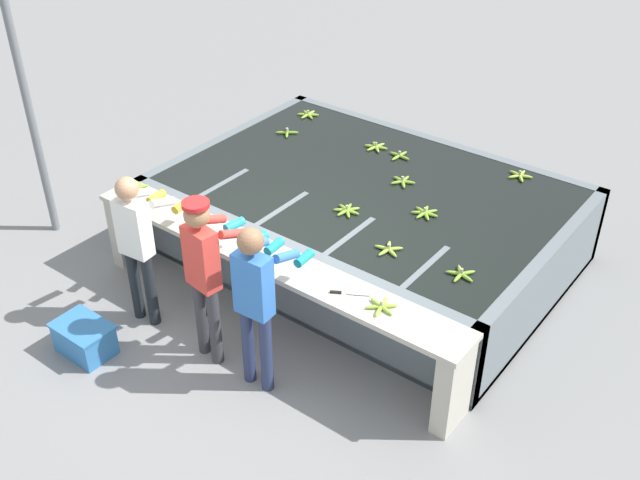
{
  "coord_description": "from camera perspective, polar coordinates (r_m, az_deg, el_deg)",
  "views": [
    {
      "loc": [
        3.83,
        -3.97,
        4.81
      ],
      "look_at": [
        0.0,
        1.05,
        0.62
      ],
      "focal_mm": 42.0,
      "sensor_mm": 36.0,
      "label": 1
    }
  ],
  "objects": [
    {
      "name": "banana_bunch_floating_8",
      "position": [
        6.97,
        5.24,
        -0.7
      ],
      "size": [
        0.28,
        0.27,
        0.08
      ],
      "color": "#93BC3D",
      "rests_on": "wash_tank"
    },
    {
      "name": "knife_1",
      "position": [
        6.42,
        1.83,
        -4.04
      ],
      "size": [
        0.32,
        0.2,
        0.02
      ],
      "color": "silver",
      "rests_on": "work_ledge"
    },
    {
      "name": "banana_bunch_floating_6",
      "position": [
        6.74,
        10.7,
        -2.56
      ],
      "size": [
        0.28,
        0.27,
        0.08
      ],
      "color": "#7FAD33",
      "rests_on": "wash_tank"
    },
    {
      "name": "banana_bunch_ledge_0",
      "position": [
        6.27,
        4.7,
        -5.06
      ],
      "size": [
        0.28,
        0.28,
        0.08
      ],
      "color": "#93BC3D",
      "rests_on": "work_ledge"
    },
    {
      "name": "banana_bunch_floating_2",
      "position": [
        8.62,
        6.07,
        6.41
      ],
      "size": [
        0.28,
        0.28,
        0.08
      ],
      "color": "#7FAD33",
      "rests_on": "wash_tank"
    },
    {
      "name": "banana_bunch_floating_9",
      "position": [
        8.8,
        4.28,
        7.09
      ],
      "size": [
        0.28,
        0.28,
        0.08
      ],
      "color": "#93BC3D",
      "rests_on": "wash_tank"
    },
    {
      "name": "work_ledge",
      "position": [
        7.05,
        -4.06,
        -2.92
      ],
      "size": [
        4.21,
        0.45,
        0.88
      ],
      "color": "#B7B2A3",
      "rests_on": "ground"
    },
    {
      "name": "wash_tank",
      "position": [
        8.25,
        3.55,
        1.52
      ],
      "size": [
        4.21,
        2.91,
        0.88
      ],
      "color": "slate",
      "rests_on": "ground"
    },
    {
      "name": "banana_bunch_floating_5",
      "position": [
        9.6,
        -0.92,
        9.54
      ],
      "size": [
        0.26,
        0.28,
        0.08
      ],
      "color": "#93BC3D",
      "rests_on": "wash_tank"
    },
    {
      "name": "knife_0",
      "position": [
        6.96,
        -3.84,
        -0.77
      ],
      "size": [
        0.16,
        0.33,
        0.02
      ],
      "color": "silver",
      "rests_on": "work_ledge"
    },
    {
      "name": "support_post_left",
      "position": [
        8.73,
        -21.39,
        9.7
      ],
      "size": [
        0.09,
        0.09,
        3.2
      ],
      "color": "slate",
      "rests_on": "ground"
    },
    {
      "name": "banana_bunch_floating_1",
      "position": [
        9.13,
        -2.54,
        8.19
      ],
      "size": [
        0.24,
        0.24,
        0.08
      ],
      "color": "#75A333",
      "rests_on": "wash_tank"
    },
    {
      "name": "banana_bunch_ledge_1",
      "position": [
        8.15,
        -13.89,
        3.88
      ],
      "size": [
        0.28,
        0.28,
        0.08
      ],
      "color": "#7FAD33",
      "rests_on": "work_ledge"
    },
    {
      "name": "worker_1",
      "position": [
        6.59,
        -8.73,
        -1.95
      ],
      "size": [
        0.47,
        0.74,
        1.68
      ],
      "color": "#38383D",
      "rests_on": "ground"
    },
    {
      "name": "crate",
      "position": [
        7.4,
        -17.5,
        -7.16
      ],
      "size": [
        0.55,
        0.39,
        0.32
      ],
      "color": "#3375B7",
      "rests_on": "ground"
    },
    {
      "name": "worker_2",
      "position": [
        6.26,
        -4.87,
        -4.14
      ],
      "size": [
        0.43,
        0.72,
        1.65
      ],
      "color": "navy",
      "rests_on": "ground"
    },
    {
      "name": "banana_bunch_floating_7",
      "position": [
        8.44,
        14.97,
        4.77
      ],
      "size": [
        0.28,
        0.27,
        0.08
      ],
      "color": "#9EC642",
      "rests_on": "wash_tank"
    },
    {
      "name": "worker_0",
      "position": [
        7.2,
        -13.72,
        0.21
      ],
      "size": [
        0.45,
        0.73,
        1.61
      ],
      "color": "#1E2328",
      "rests_on": "ground"
    },
    {
      "name": "banana_bunch_floating_4",
      "position": [
        7.56,
        8.0,
        2.07
      ],
      "size": [
        0.28,
        0.28,
        0.08
      ],
      "color": "#7FAD33",
      "rests_on": "wash_tank"
    },
    {
      "name": "ground_plane",
      "position": [
        7.31,
        -5.03,
        -7.65
      ],
      "size": [
        80.0,
        80.0,
        0.0
      ],
      "primitive_type": "plane",
      "color": "gray",
      "rests_on": "ground"
    },
    {
      "name": "banana_bunch_floating_3",
      "position": [
        7.53,
        2.07,
        2.28
      ],
      "size": [
        0.28,
        0.28,
        0.08
      ],
      "color": "#7FAD33",
      "rests_on": "wash_tank"
    },
    {
      "name": "banana_bunch_floating_0",
      "position": [
        8.09,
        6.31,
        4.47
      ],
      "size": [
        0.28,
        0.27,
        0.08
      ],
      "color": "#7FAD33",
      "rests_on": "wash_tank"
    }
  ]
}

